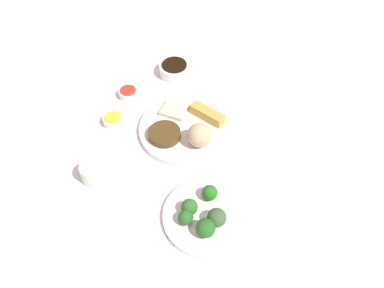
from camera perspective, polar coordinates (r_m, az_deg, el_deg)
The scene contains 19 objects.
tabletop at distance 1.31m, azimuth -0.94°, elevation 1.86°, with size 2.20×2.20×0.02m, color white.
main_plate at distance 1.28m, azimuth -0.73°, elevation 1.98°, with size 0.28×0.28×0.02m, color white.
rice_scoop at distance 1.21m, azimuth 0.96°, elevation 1.15°, with size 0.07×0.07×0.07m, color tan.
spring_roll at distance 1.29m, azimuth 2.02°, elevation 3.86°, with size 0.11×0.03×0.03m, color gold.
crab_rangoon_wonton at distance 1.32m, azimuth -2.31°, elevation 4.39°, with size 0.06×0.07×0.01m, color beige.
stir_fry_heap at distance 1.25m, azimuth -3.58°, elevation 1.29°, with size 0.09×0.09×0.02m, color #4B3618.
broccoli_plate at distance 1.11m, azimuth 2.16°, elevation -9.29°, with size 0.23×0.23×0.01m, color white.
broccoli_floret_0 at distance 1.09m, azimuth -0.33°, elevation -8.13°, with size 0.04×0.04×0.04m, color #2B6A29.
broccoli_floret_1 at distance 1.12m, azimuth 2.30°, elevation -6.31°, with size 0.04×0.04×0.04m, color #256E1D.
broccoli_floret_2 at distance 1.07m, azimuth 3.21°, elevation -9.46°, with size 0.05×0.05×0.05m, color #3A5B35.
broccoli_floret_3 at distance 1.06m, azimuth 1.76°, elevation -10.80°, with size 0.05×0.05×0.05m, color #266021.
broccoli_floret_4 at distance 1.08m, azimuth -0.83°, elevation -9.49°, with size 0.04×0.04×0.04m, color #285F2B.
soy_sauce_bowl at distance 1.46m, azimuth -2.27°, elevation 9.58°, with size 0.10×0.10×0.04m, color white.
soy_sauce_bowl_liquid at distance 1.45m, azimuth -2.30°, elevation 10.19°, with size 0.08×0.08×0.00m, color black.
sauce_ramekin_sweet_and_sour at distance 1.40m, azimuth -8.22°, elevation 6.47°, with size 0.06×0.06×0.02m, color white.
sauce_ramekin_sweet_and_sour_liquid at distance 1.39m, azimuth -8.28°, elevation 6.88°, with size 0.05×0.05×0.00m, color red.
sauce_ramekin_hot_mustard at distance 1.32m, azimuth -10.16°, elevation 3.02°, with size 0.06×0.06×0.02m, color white.
sauce_ramekin_hot_mustard_liquid at distance 1.31m, azimuth -10.24°, elevation 3.42°, with size 0.05×0.05×0.00m, color yellow.
teacup at distance 1.19m, azimuth -12.68°, elevation -3.58°, with size 0.07×0.07×0.05m, color silver.
Camera 1 is at (0.71, 0.51, 0.98)m, focal length 41.27 mm.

